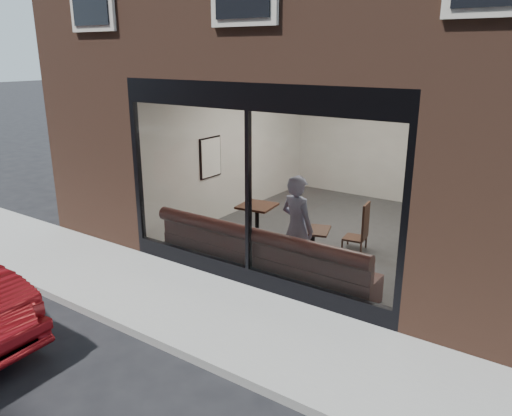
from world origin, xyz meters
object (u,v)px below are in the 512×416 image
Objects in this scene: person at (297,228)px; cafe_chair_right at (355,238)px; banquette at (263,264)px; cafe_table_left at (257,206)px; cafe_table_right at (313,230)px.

person is 4.54× the size of cafe_chair_right.
cafe_table_left is at bearing 127.98° from banquette.
person is 1.78m from cafe_table_left.
cafe_table_right is 1.40m from cafe_chair_right.
cafe_chair_right is at bearing 80.54° from cafe_table_right.
person reaches higher than cafe_chair_right.
banquette is at bearing -52.02° from cafe_table_left.
cafe_table_right is at bearing -20.98° from cafe_table_left.
cafe_table_left reaches higher than cafe_table_right.
banquette is 6.04× the size of cafe_table_left.
cafe_table_left is at bearing 13.62° from cafe_chair_right.
cafe_chair_right is (0.21, 1.29, -0.50)m from cafe_table_right.
cafe_table_left is 1.67m from cafe_table_right.
banquette is 7.34× the size of cafe_table_right.
person is at bearing -102.43° from cafe_table_right.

